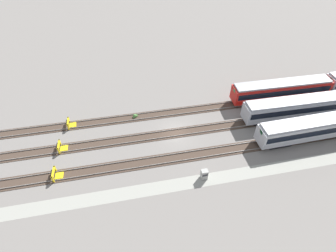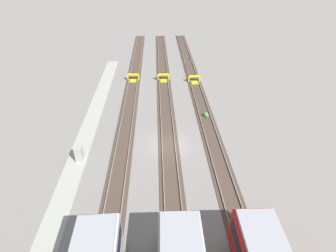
{
  "view_description": "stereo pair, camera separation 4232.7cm",
  "coord_description": "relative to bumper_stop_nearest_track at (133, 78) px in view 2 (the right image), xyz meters",
  "views": [
    {
      "loc": [
        -6.93,
        -28.78,
        29.69
      ],
      "look_at": [
        -1.2,
        0.0,
        1.8
      ],
      "focal_mm": 28.0,
      "sensor_mm": 36.0,
      "label": 1
    },
    {
      "loc": [
        22.82,
        -1.09,
        17.89
      ],
      "look_at": [
        -1.2,
        0.0,
        1.8
      ],
      "focal_mm": 28.0,
      "sensor_mm": 36.0,
      "label": 2
    }
  ],
  "objects": [
    {
      "name": "bumper_stop_nearest_track",
      "position": [
        0.0,
        0.0,
        0.0
      ],
      "size": [
        1.38,
        2.01,
        1.22
      ],
      "color": "yellow",
      "rests_on": "ground"
    },
    {
      "name": "ground_plane",
      "position": [
        17.69,
        5.03,
        -0.51
      ],
      "size": [
        400.0,
        400.0,
        0.0
      ],
      "primitive_type": "plane",
      "color": "gray"
    },
    {
      "name": "rail_track_near_inner",
      "position": [
        17.69,
        5.03,
        -0.47
      ],
      "size": [
        90.0,
        2.24,
        0.21
      ],
      "color": "#47382D",
      "rests_on": "ground"
    },
    {
      "name": "weed_clump",
      "position": [
        11.79,
        10.15,
        -0.27
      ],
      "size": [
        0.92,
        0.7,
        0.64
      ],
      "color": "#4C7F3D",
      "rests_on": "ground"
    },
    {
      "name": "rail_track_middle",
      "position": [
        17.69,
        10.05,
        -0.47
      ],
      "size": [
        90.0,
        2.23,
        0.21
      ],
      "color": "#47382D",
      "rests_on": "ground"
    },
    {
      "name": "rail_track_nearest",
      "position": [
        17.69,
        0.01,
        -0.47
      ],
      "size": [
        90.0,
        2.23,
        0.21
      ],
      "color": "#47382D",
      "rests_on": "ground"
    },
    {
      "name": "bumper_stop_near_inner_track",
      "position": [
        0.21,
        5.03,
        0.0
      ],
      "size": [
        1.35,
        2.0,
        1.22
      ],
      "color": "yellow",
      "rests_on": "ground"
    },
    {
      "name": "electrical_cabinet",
      "position": [
        19.62,
        -4.14,
        0.29
      ],
      "size": [
        0.9,
        0.73,
        1.6
      ],
      "color": "#9E9E99",
      "rests_on": "ground"
    },
    {
      "name": "service_walkway",
      "position": [
        17.69,
        -4.5,
        -0.51
      ],
      "size": [
        54.0,
        2.0,
        0.01
      ],
      "primitive_type": "cube",
      "color": "#9E9E93",
      "rests_on": "ground"
    },
    {
      "name": "bumper_stop_middle_track",
      "position": [
        1.16,
        10.05,
        0.0
      ],
      "size": [
        1.36,
        2.01,
        1.22
      ],
      "color": "yellow",
      "rests_on": "ground"
    }
  ]
}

